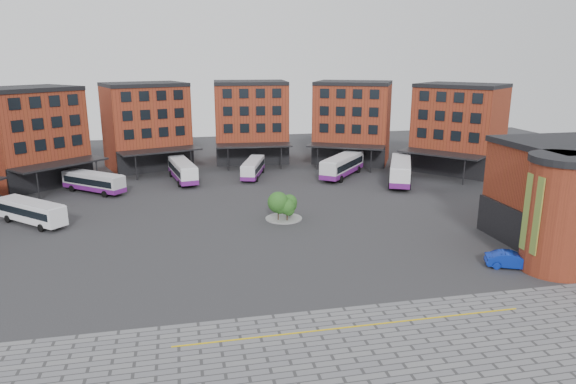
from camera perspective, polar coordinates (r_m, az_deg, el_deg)
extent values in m
plane|color=#28282B|center=(50.18, 0.03, -7.24)|extent=(160.00, 160.00, 0.00)
cube|color=gold|center=(38.49, 7.54, -14.58)|extent=(26.00, 0.15, 0.02)
cube|color=maroon|center=(86.06, -26.62, 5.33)|extent=(16.35, 16.13, 14.00)
cube|color=black|center=(82.69, -24.65, 1.69)|extent=(10.00, 9.07, 4.00)
cube|color=black|center=(85.37, -27.19, 10.16)|extent=(16.55, 16.35, 0.60)
cube|color=black|center=(81.36, -25.13, 6.61)|extent=(8.60, 7.77, 8.00)
cube|color=black|center=(80.29, -23.97, 2.87)|extent=(12.61, 11.97, 0.25)
cylinder|color=black|center=(77.02, -26.03, 0.65)|extent=(0.20, 0.20, 4.00)
cylinder|color=black|center=(81.50, -20.44, 1.94)|extent=(0.20, 0.20, 4.00)
cube|color=maroon|center=(92.86, -15.47, 6.95)|extent=(15.55, 13.69, 14.00)
cube|color=black|center=(89.04, -14.39, 3.44)|extent=(12.45, 4.71, 4.00)
cube|color=black|center=(92.21, -15.78, 11.44)|extent=(15.65, 13.97, 0.60)
cube|color=black|center=(87.78, -14.65, 8.03)|extent=(10.87, 3.87, 8.00)
cube|color=black|center=(86.47, -14.01, 4.48)|extent=(13.72, 8.39, 0.25)
cylinder|color=black|center=(83.94, -16.52, 2.62)|extent=(0.20, 0.20, 4.00)
cylinder|color=black|center=(86.57, -10.70, 3.33)|extent=(0.20, 0.20, 4.00)
cube|color=maroon|center=(96.00, -4.17, 7.68)|extent=(13.67, 10.88, 14.00)
cube|color=black|center=(91.98, -3.90, 4.22)|extent=(13.00, 1.41, 4.00)
cube|color=black|center=(95.37, -4.25, 12.04)|extent=(13.69, 11.18, 0.60)
cube|color=black|center=(90.74, -3.97, 8.67)|extent=(11.42, 0.95, 8.00)
cube|color=black|center=(89.32, -3.81, 5.21)|extent=(13.28, 5.30, 0.25)
cylinder|color=black|center=(87.70, -6.67, 3.63)|extent=(0.20, 0.20, 4.00)
cylinder|color=black|center=(88.36, -0.75, 3.82)|extent=(0.20, 0.20, 4.00)
cube|color=maroon|center=(95.34, 7.17, 7.56)|extent=(16.12, 14.81, 14.00)
cube|color=black|center=(91.36, 6.64, 4.08)|extent=(11.81, 6.35, 4.00)
cube|color=black|center=(94.71, 7.31, 11.94)|extent=(16.26, 15.08, 0.60)
cube|color=black|center=(90.12, 6.76, 8.56)|extent=(10.26, 5.33, 8.00)
cube|color=black|center=(88.72, 6.45, 5.08)|extent=(13.58, 9.82, 0.25)
cylinder|color=black|center=(88.12, 3.30, 3.76)|extent=(0.20, 0.20, 4.00)
cylinder|color=black|center=(86.77, 9.20, 3.42)|extent=(0.20, 0.20, 4.00)
cube|color=maroon|center=(90.91, 18.44, 6.57)|extent=(16.02, 16.39, 14.00)
cube|color=black|center=(87.22, 17.07, 3.02)|extent=(8.74, 10.28, 4.00)
cube|color=black|center=(90.25, 18.82, 11.15)|extent=(16.25, 16.58, 0.60)
cube|color=black|center=(85.94, 17.39, 7.70)|extent=(7.47, 8.86, 8.00)
cube|color=black|center=(84.70, 16.59, 4.10)|extent=(11.73, 12.79, 0.25)
cylinder|color=black|center=(85.18, 13.21, 3.01)|extent=(0.20, 0.20, 4.00)
cylinder|color=black|center=(81.89, 18.97, 2.13)|extent=(0.20, 0.20, 4.00)
cube|color=black|center=(56.89, 23.73, -3.71)|extent=(0.40, 12.00, 4.00)
cylinder|color=maroon|center=(51.62, 27.97, -2.52)|extent=(6.00, 6.00, 10.00)
cylinder|color=black|center=(50.46, 28.69, 3.24)|extent=(6.40, 6.40, 0.60)
cube|color=#D06618|center=(49.70, 25.46, -2.24)|extent=(0.12, 2.20, 7.00)
cylinder|color=gray|center=(61.60, -0.47, -2.94)|extent=(4.40, 4.40, 0.12)
cylinder|color=#332114|center=(60.66, -1.10, -2.48)|extent=(0.14, 0.14, 1.63)
sphere|color=#204D19|center=(60.24, -1.11, -1.15)|extent=(2.50, 2.50, 2.50)
sphere|color=#204D19|center=(60.27, -0.89, -1.62)|extent=(1.75, 1.75, 1.75)
cylinder|color=#332114|center=(62.13, 0.14, -2.20)|extent=(0.14, 0.14, 1.33)
sphere|color=#204D19|center=(61.79, 0.14, -1.14)|extent=(1.91, 1.91, 1.91)
sphere|color=#204D19|center=(61.80, 0.35, -1.52)|extent=(1.34, 1.34, 1.34)
cylinder|color=#332114|center=(60.53, -0.10, -2.70)|extent=(0.14, 0.14, 1.26)
sphere|color=#204D19|center=(60.20, -0.10, -1.67)|extent=(1.84, 1.84, 1.84)
sphere|color=#204D19|center=(60.21, 0.12, -2.05)|extent=(1.29, 1.29, 1.29)
cube|color=white|center=(66.11, -26.60, -1.92)|extent=(8.80, 8.41, 2.21)
cube|color=black|center=(66.07, -26.61, -1.79)|extent=(8.26, 7.91, 0.86)
cube|color=silver|center=(65.82, -26.71, -0.96)|extent=(8.45, 8.07, 0.11)
cube|color=black|center=(70.12, -28.78, -1.13)|extent=(1.39, 1.48, 0.99)
cylinder|color=black|center=(68.51, -28.72, -2.64)|extent=(0.84, 0.81, 0.90)
cylinder|color=black|center=(69.60, -27.14, -2.19)|extent=(0.84, 0.81, 0.90)
cylinder|color=black|center=(63.26, -25.76, -3.61)|extent=(0.84, 0.81, 0.90)
cylinder|color=black|center=(64.44, -24.11, -3.11)|extent=(0.84, 0.81, 0.90)
cube|color=silver|center=(78.08, -20.79, 1.11)|extent=(9.35, 8.39, 2.28)
cube|color=black|center=(78.04, -20.80, 1.23)|extent=(8.76, 7.91, 0.89)
cube|color=silver|center=(77.83, -20.87, 1.96)|extent=(8.97, 8.06, 0.11)
cube|color=black|center=(81.83, -23.14, 1.63)|extent=(1.37, 1.59, 1.03)
cube|color=#661A78|center=(78.26, -20.74, 0.53)|extent=(9.40, 8.45, 0.65)
cylinder|color=black|center=(80.09, -22.89, 0.36)|extent=(0.89, 0.81, 0.93)
cylinder|color=black|center=(81.52, -21.63, 0.72)|extent=(0.89, 0.81, 0.93)
cylinder|color=black|center=(75.20, -19.71, -0.22)|extent=(0.89, 0.81, 0.93)
cylinder|color=black|center=(76.72, -18.44, 0.17)|extent=(0.89, 0.81, 0.93)
cube|color=white|center=(81.48, -11.64, 2.43)|extent=(4.50, 11.50, 2.50)
cube|color=black|center=(81.44, -11.65, 2.56)|extent=(4.40, 10.62, 0.97)
cube|color=silver|center=(81.22, -11.69, 3.33)|extent=(4.32, 11.04, 0.12)
cube|color=black|center=(86.75, -12.34, 3.29)|extent=(2.15, 0.50, 1.12)
cube|color=#661A78|center=(81.67, -11.61, 1.82)|extent=(4.55, 11.54, 0.71)
cylinder|color=black|center=(85.01, -12.90, 1.97)|extent=(0.48, 1.06, 1.02)
cylinder|color=black|center=(85.43, -11.21, 2.13)|extent=(0.48, 1.06, 1.02)
cylinder|color=black|center=(78.10, -12.01, 0.90)|extent=(0.48, 1.06, 1.02)
cylinder|color=black|center=(78.57, -10.18, 1.08)|extent=(0.48, 1.06, 1.02)
cube|color=silver|center=(82.76, -3.91, 2.74)|extent=(5.19, 10.11, 2.21)
cube|color=black|center=(82.72, -3.91, 2.85)|extent=(5.00, 9.38, 0.86)
cube|color=silver|center=(82.52, -3.92, 3.52)|extent=(4.98, 9.71, 0.11)
cube|color=black|center=(87.40, -3.37, 3.54)|extent=(1.86, 0.70, 0.99)
cube|color=#661A78|center=(82.92, -3.90, 2.21)|extent=(5.24, 10.16, 0.63)
cylinder|color=black|center=(86.24, -4.28, 2.45)|extent=(0.53, 0.94, 0.90)
cylinder|color=black|center=(85.87, -2.80, 2.42)|extent=(0.53, 0.94, 0.90)
cylinder|color=black|center=(80.17, -5.07, 1.49)|extent=(0.53, 0.94, 0.90)
cylinder|color=black|center=(79.77, -3.48, 1.45)|extent=(0.53, 0.94, 0.90)
cube|color=silver|center=(83.27, 6.07, 3.02)|extent=(9.87, 11.10, 2.70)
cube|color=black|center=(83.23, 6.07, 3.15)|extent=(9.29, 10.39, 1.05)
cube|color=silver|center=(83.00, 6.09, 3.98)|extent=(9.47, 10.66, 0.13)
cube|color=black|center=(88.70, 7.50, 3.87)|extent=(1.88, 1.59, 1.21)
cube|color=#661A78|center=(83.47, 6.05, 2.38)|extent=(9.92, 11.16, 0.77)
cylinder|color=black|center=(87.59, 6.15, 2.67)|extent=(0.96, 1.06, 1.10)
cylinder|color=black|center=(86.65, 7.84, 2.48)|extent=(0.96, 1.06, 1.10)
cylinder|color=black|center=(80.59, 4.10, 1.65)|extent=(0.96, 1.06, 1.10)
cylinder|color=black|center=(79.56, 5.92, 1.44)|extent=(0.96, 1.06, 1.10)
cube|color=white|center=(80.36, 12.39, 2.39)|extent=(7.88, 12.70, 2.82)
cube|color=black|center=(80.32, 12.39, 2.53)|extent=(7.51, 11.80, 1.09)
cube|color=silver|center=(80.07, 12.44, 3.42)|extent=(7.56, 12.19, 0.14)
cube|color=black|center=(86.41, 12.44, 3.42)|extent=(2.27, 1.13, 1.26)
cube|color=#661A78|center=(80.58, 12.35, 1.69)|extent=(7.93, 12.75, 0.80)
cylinder|color=black|center=(84.64, 11.39, 2.05)|extent=(0.79, 1.19, 1.15)
cylinder|color=black|center=(84.64, 13.33, 1.94)|extent=(0.79, 1.19, 1.15)
cylinder|color=black|center=(76.76, 11.22, 0.75)|extent=(0.79, 1.19, 1.15)
cylinder|color=black|center=(76.76, 13.37, 0.63)|extent=(0.79, 1.19, 1.15)
imported|color=#0C279F|center=(51.78, 23.58, -6.94)|extent=(4.84, 3.25, 1.51)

